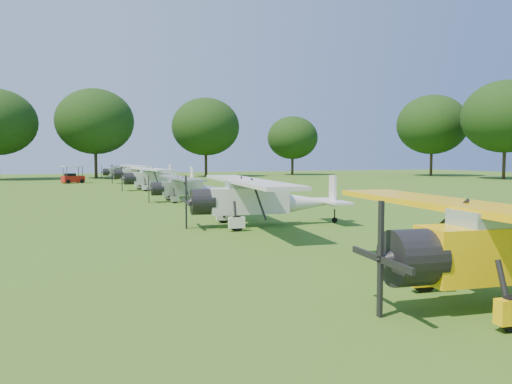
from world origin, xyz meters
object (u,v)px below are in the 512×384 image
aircraft_6 (141,172)px  golf_cart (72,177)px  aircraft_7 (123,171)px  aircraft_4 (188,186)px  aircraft_5 (157,176)px  aircraft_3 (261,196)px

aircraft_6 → golf_cart: bearing=158.3°
aircraft_7 → aircraft_4: bearing=-92.7°
aircraft_6 → golf_cart: aircraft_6 is taller
aircraft_4 → aircraft_5: 12.78m
aircraft_3 → aircraft_4: bearing=96.4°
aircraft_5 → aircraft_7: 25.41m
aircraft_5 → aircraft_7: (0.41, 25.41, -0.14)m
aircraft_5 → golf_cart: (-6.68, 15.91, -0.62)m
aircraft_4 → golf_cart: (-6.19, 28.67, -0.40)m
aircraft_6 → golf_cart: (-7.46, 2.75, -0.66)m
aircraft_4 → golf_cart: golf_cart is taller
aircraft_5 → golf_cart: aircraft_5 is taller
aircraft_3 → golf_cart: 42.28m
aircraft_5 → aircraft_7: size_ratio=1.12×
aircraft_3 → aircraft_5: aircraft_3 is taller
aircraft_6 → golf_cart: 7.98m
aircraft_3 → aircraft_7: bearing=96.2°
aircraft_5 → aircraft_6: (0.79, 13.16, 0.04)m
aircraft_6 → aircraft_7: 12.26m
aircraft_7 → golf_cart: 11.86m
aircraft_3 → golf_cart: (-5.96, 41.86, -0.65)m
aircraft_3 → aircraft_7: aircraft_3 is taller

